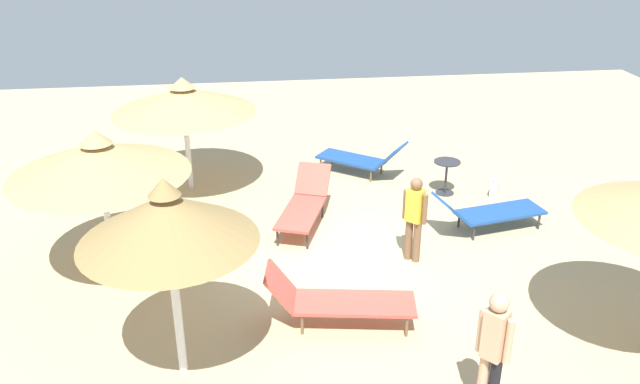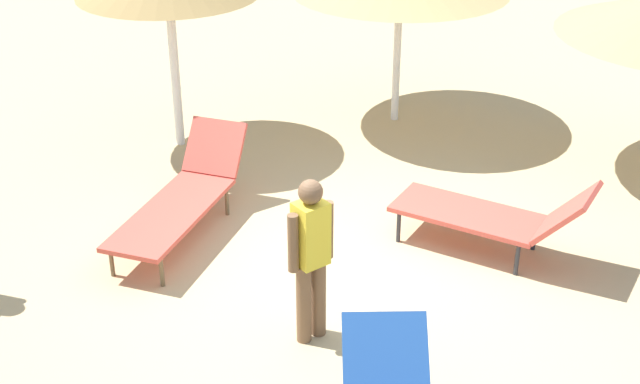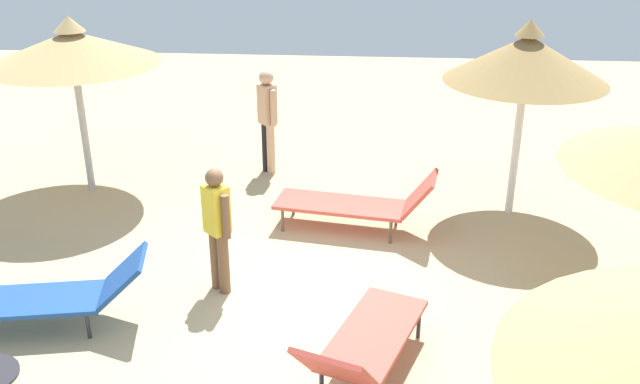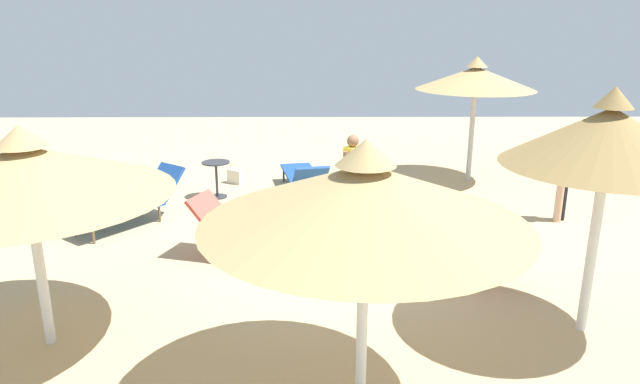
# 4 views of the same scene
# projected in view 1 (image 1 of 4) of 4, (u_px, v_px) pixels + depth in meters

# --- Properties ---
(ground) EXTENTS (24.00, 24.00, 0.10)m
(ground) POSITION_uv_depth(u_px,v_px,m) (348.00, 263.00, 11.08)
(ground) COLOR tan
(parasol_umbrella_back) EXTENTS (2.92, 2.92, 2.41)m
(parasol_umbrella_back) POSITION_uv_depth(u_px,v_px,m) (183.00, 100.00, 13.02)
(parasol_umbrella_back) COLOR white
(parasol_umbrella_back) RESTS_ON ground
(parasol_umbrella_far_left) EXTENTS (2.79, 2.79, 2.48)m
(parasol_umbrella_far_left) POSITION_uv_depth(u_px,v_px,m) (98.00, 159.00, 9.88)
(parasol_umbrella_far_left) COLOR white
(parasol_umbrella_far_left) RESTS_ON ground
(parasol_umbrella_near_right) EXTENTS (2.17, 2.17, 2.75)m
(parasol_umbrella_near_right) POSITION_uv_depth(u_px,v_px,m) (167.00, 219.00, 7.58)
(parasol_umbrella_near_right) COLOR white
(parasol_umbrella_near_right) RESTS_ON ground
(lounge_chair_far_right) EXTENTS (2.22, 0.97, 0.89)m
(lounge_chair_far_right) POSITION_uv_depth(u_px,v_px,m) (336.00, 299.00, 9.25)
(lounge_chair_far_right) COLOR #CC4C3F
(lounge_chair_far_right) RESTS_ON ground
(lounge_chair_front) EXTENTS (1.97, 1.73, 0.88)m
(lounge_chair_front) POSITION_uv_depth(u_px,v_px,m) (363.00, 158.00, 14.29)
(lounge_chair_front) COLOR #1E478C
(lounge_chair_front) RESTS_ON ground
(lounge_chair_near_left) EXTENTS (1.27, 2.06, 0.91)m
(lounge_chair_near_left) POSITION_uv_depth(u_px,v_px,m) (305.00, 203.00, 12.10)
(lounge_chair_near_left) COLOR #CC4C3F
(lounge_chair_near_left) RESTS_ON ground
(lounge_chair_center) EXTENTS (2.21, 1.04, 0.81)m
(lounge_chair_center) POSITION_uv_depth(u_px,v_px,m) (487.00, 211.00, 11.89)
(lounge_chair_center) COLOR #1E478C
(lounge_chair_center) RESTS_ON ground
(person_standing_back) EXTENTS (0.33, 0.34, 1.69)m
(person_standing_back) POSITION_uv_depth(u_px,v_px,m) (493.00, 348.00, 7.41)
(person_standing_back) COLOR tan
(person_standing_back) RESTS_ON ground
(person_standing_far_left) EXTENTS (0.35, 0.34, 1.52)m
(person_standing_far_left) POSITION_uv_depth(u_px,v_px,m) (414.00, 215.00, 10.73)
(person_standing_far_left) COLOR brown
(person_standing_far_left) RESTS_ON ground
(handbag) EXTENTS (0.29, 0.36, 0.47)m
(handbag) POSITION_uv_depth(u_px,v_px,m) (494.00, 188.00, 13.41)
(handbag) COLOR beige
(handbag) RESTS_ON ground
(side_table_round) EXTENTS (0.55, 0.55, 0.72)m
(side_table_round) POSITION_uv_depth(u_px,v_px,m) (446.00, 172.00, 13.36)
(side_table_round) COLOR #2D2D33
(side_table_round) RESTS_ON ground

